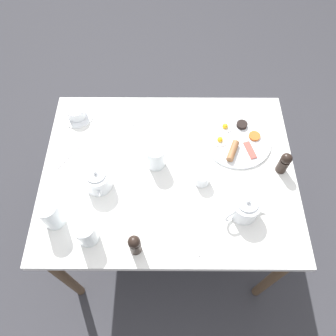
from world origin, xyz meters
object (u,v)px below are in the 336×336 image
salt_grinder (134,245)px  fork_by_plate (188,235)px  water_glass_tall (50,215)px  pepper_grinder (284,163)px  wine_glass_spare (155,157)px  creamer_jug (201,178)px  breakfast_plate (236,140)px  spoon_for_tea (67,157)px  teapot_far (244,208)px  teapot_near (97,179)px  water_glass_short (86,233)px  teacup_with_saucer_left (76,112)px  knife_by_plate (135,125)px

salt_grinder → fork_by_plate: 0.21m
water_glass_tall → pepper_grinder: water_glass_tall is taller
wine_glass_spare → creamer_jug: wine_glass_spare is taller
breakfast_plate → pepper_grinder: bearing=-131.1°
spoon_for_tea → breakfast_plate: bearing=-83.2°
breakfast_plate → creamer_jug: bearing=141.0°
pepper_grinder → spoon_for_tea: (0.06, 0.92, -0.06)m
spoon_for_tea → wine_glass_spare: bearing=-94.9°
teapot_far → creamer_jug: size_ratio=1.95×
teapot_near → teapot_far: bearing=64.9°
creamer_jug → fork_by_plate: (-0.24, 0.06, -0.03)m
salt_grinder → fork_by_plate: bearing=-74.3°
pepper_grinder → salt_grinder: size_ratio=1.00×
wine_glass_spare → breakfast_plate: bearing=-71.1°
pepper_grinder → water_glass_short: bearing=111.3°
pepper_grinder → fork_by_plate: 0.50m
teacup_with_saucer_left → wine_glass_spare: size_ratio=1.34×
knife_by_plate → teapot_far: bearing=-134.1°
breakfast_plate → creamer_jug: size_ratio=3.48×
knife_by_plate → spoon_for_tea: (-0.18, 0.29, 0.00)m
wine_glass_spare → knife_by_plate: size_ratio=0.55×
pepper_grinder → wine_glass_spare: bearing=86.9°
wine_glass_spare → salt_grinder: (-0.38, 0.07, 0.00)m
teacup_with_saucer_left → fork_by_plate: 0.77m
fork_by_plate → teapot_near: bearing=59.1°
teacup_with_saucer_left → fork_by_plate: (-0.58, -0.51, -0.03)m
knife_by_plate → water_glass_short: bearing=165.0°
water_glass_short → teapot_far: bearing=-79.9°
fork_by_plate → salt_grinder: bearing=105.7°
salt_grinder → wine_glass_spare: bearing=-10.1°
breakfast_plate → teapot_near: teapot_near is taller
teapot_near → salt_grinder: bearing=18.3°
teapot_far → creamer_jug: (0.14, 0.16, -0.02)m
breakfast_plate → wine_glass_spare: wine_glass_spare is taller
teapot_near → water_glass_short: bearing=-16.5°
salt_grinder → spoon_for_tea: size_ratio=0.89×
creamer_jug → pepper_grinder: (0.06, -0.34, 0.03)m
salt_grinder → knife_by_plate: bearing=3.4°
wine_glass_spare → spoon_for_tea: bearing=85.1°
fork_by_plate → teacup_with_saucer_left: bearing=41.1°
breakfast_plate → creamer_jug: creamer_jug is taller
teacup_with_saucer_left → spoon_for_tea: size_ratio=1.16×
breakfast_plate → fork_by_plate: 0.50m
teapot_near → spoon_for_tea: size_ratio=1.50×
pepper_grinder → fork_by_plate: bearing=126.1°
teapot_far → water_glass_tall: bearing=152.3°
teapot_near → teacup_with_saucer_left: (0.37, 0.14, -0.02)m
teapot_far → wine_glass_spare: 0.42m
creamer_jug → teacup_with_saucer_left: bearing=58.6°
teapot_near → creamer_jug: bearing=79.3°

